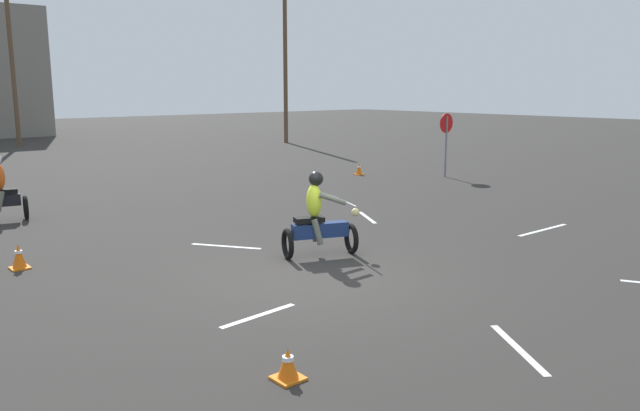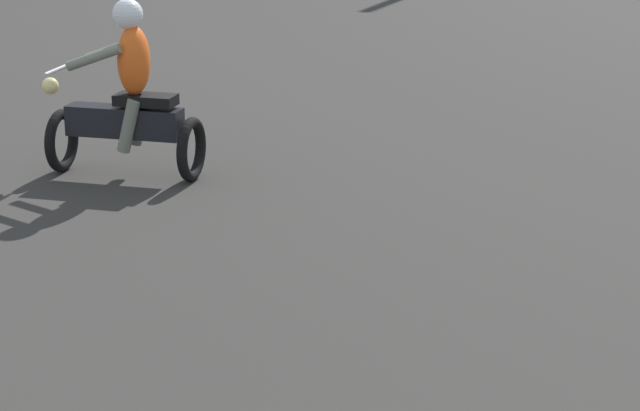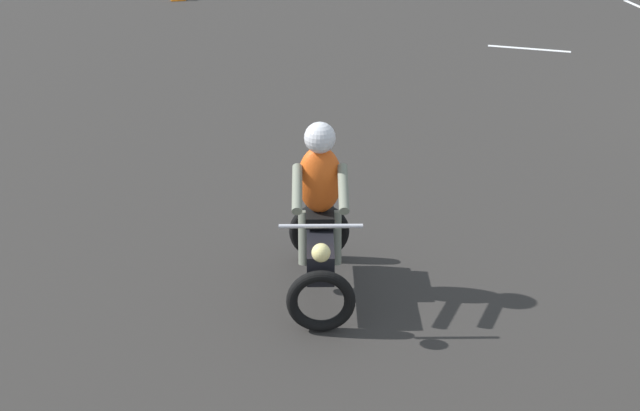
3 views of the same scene
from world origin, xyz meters
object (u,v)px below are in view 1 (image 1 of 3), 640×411
(traffic_cone_near_right, at_px, (359,169))
(utility_pole_near, at_px, (285,66))
(traffic_cone_near_left, at_px, (288,365))
(stop_sign, at_px, (446,132))
(traffic_cone_mid_center, at_px, (19,257))
(utility_pole_far, at_px, (12,59))
(motorcycle_rider_foreground, at_px, (318,220))

(traffic_cone_near_right, xyz_separation_m, utility_pole_near, (6.38, 12.79, 4.21))
(traffic_cone_near_left, xyz_separation_m, utility_pole_near, (18.57, 24.26, 4.25))
(stop_sign, height_order, traffic_cone_mid_center, stop_sign)
(stop_sign, xyz_separation_m, traffic_cone_mid_center, (-15.21, -2.45, -1.41))
(traffic_cone_mid_center, bearing_deg, stop_sign, 9.15)
(stop_sign, distance_m, traffic_cone_near_right, 3.45)
(traffic_cone_mid_center, bearing_deg, traffic_cone_near_right, 20.29)
(traffic_cone_near_left, relative_size, utility_pole_far, 0.04)
(motorcycle_rider_foreground, relative_size, utility_pole_far, 0.18)
(stop_sign, relative_size, utility_pole_far, 0.24)
(motorcycle_rider_foreground, distance_m, utility_pole_near, 25.68)
(stop_sign, bearing_deg, traffic_cone_near_right, 129.34)
(stop_sign, xyz_separation_m, traffic_cone_near_left, (-14.19, -9.03, -1.46))
(traffic_cone_near_left, bearing_deg, utility_pole_near, 52.57)
(traffic_cone_mid_center, bearing_deg, traffic_cone_near_left, -81.14)
(motorcycle_rider_foreground, xyz_separation_m, utility_pole_far, (2.27, 28.38, 4.01))
(traffic_cone_near_right, distance_m, utility_pole_far, 22.04)
(utility_pole_near, bearing_deg, stop_sign, -106.05)
(stop_sign, bearing_deg, utility_pole_far, 109.81)
(traffic_cone_mid_center, bearing_deg, motorcycle_rider_foreground, -31.71)
(motorcycle_rider_foreground, xyz_separation_m, traffic_cone_near_right, (8.59, 7.75, -0.51))
(traffic_cone_mid_center, distance_m, utility_pole_near, 26.72)
(stop_sign, distance_m, traffic_cone_near_left, 16.88)
(traffic_cone_near_left, bearing_deg, stop_sign, 32.48)
(traffic_cone_near_right, bearing_deg, motorcycle_rider_foreground, -137.94)
(traffic_cone_near_right, xyz_separation_m, traffic_cone_mid_center, (-13.22, -4.89, 0.01))
(stop_sign, bearing_deg, utility_pole_near, 73.95)
(utility_pole_near, height_order, utility_pole_far, utility_pole_far)
(utility_pole_near, distance_m, utility_pole_far, 14.92)
(motorcycle_rider_foreground, xyz_separation_m, utility_pole_near, (14.96, 20.54, 3.70))
(motorcycle_rider_foreground, height_order, utility_pole_near, utility_pole_near)
(stop_sign, relative_size, traffic_cone_mid_center, 4.94)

